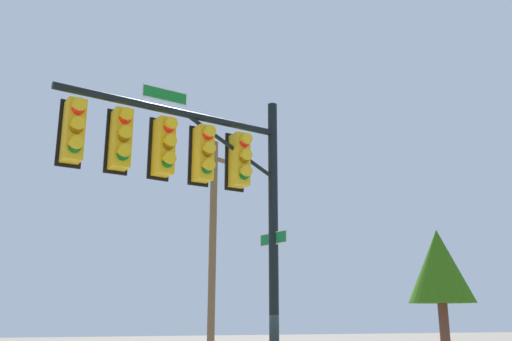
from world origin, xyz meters
The scene contains 3 objects.
signal_pole_assembly centered at (1.87, 0.56, 5.13)m, with size 4.66×1.97×7.00m.
utility_pole centered at (-0.45, -7.53, 4.41)m, with size 1.55×1.12×8.48m.
tree_far centered at (-9.88, -8.19, 4.35)m, with size 2.60×2.60×5.85m.
Camera 1 is at (3.75, 10.66, 2.50)m, focal length 38.40 mm.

